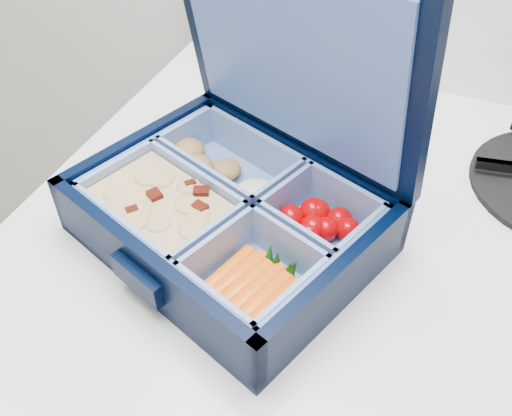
% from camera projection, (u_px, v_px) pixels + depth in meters
% --- Properties ---
extents(bento_box, '(0.31, 0.27, 0.06)m').
position_uv_depth(bento_box, '(229.00, 216.00, 0.51)').
color(bento_box, black).
rests_on(bento_box, stove).
extents(burner_grate_rear, '(0.19, 0.19, 0.02)m').
position_uv_depth(burner_grate_rear, '(299.00, 101.00, 0.69)').
color(burner_grate_rear, black).
rests_on(burner_grate_rear, stove).
extents(fork, '(0.09, 0.19, 0.01)m').
position_uv_depth(fork, '(315.00, 142.00, 0.64)').
color(fork, '#B4B4B6').
rests_on(fork, stove).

